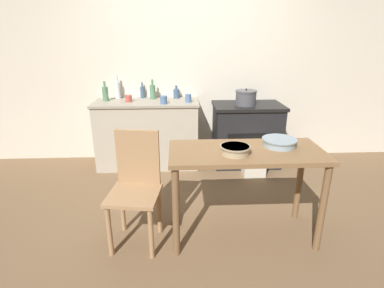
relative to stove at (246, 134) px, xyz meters
The scene contains 18 objects.
ground_plane 1.54m from the stove, 121.32° to the right, with size 14.00×14.00×0.00m, color brown.
wall_back 1.20m from the stove, 157.53° to the left, with size 8.00×0.07×2.55m.
counter_cabinet 1.32m from the stove, behind, with size 1.33×0.57×0.87m.
stove is the anchor object (origin of this frame).
work_table 1.65m from the stove, 103.18° to the right, with size 1.24×0.56×0.79m.
chair 2.04m from the stove, 128.54° to the right, with size 0.45×0.45×0.95m.
flour_sack 0.48m from the stove, 87.43° to the right, with size 0.27×0.19×0.39m, color beige.
stock_pot 0.51m from the stove, 131.71° to the right, with size 0.27×0.27×0.21m.
mixing_bowl_large 1.56m from the stove, 93.14° to the right, with size 0.28×0.28×0.06m.
mixing_bowl_small 1.78m from the stove, 106.11° to the right, with size 0.24×0.24×0.07m.
bottle_far_left 1.92m from the stove, behind, with size 0.07×0.07×0.25m.
bottle_left 1.50m from the stove, behind, with size 0.06×0.06×0.21m.
bottle_mid_left 1.81m from the stove, behind, with size 0.07×0.07×0.30m.
bottle_center_left 1.09m from the stove, 168.58° to the left, with size 0.08×0.08×0.17m.
bottle_center 1.37m from the stove, behind, with size 0.07×0.07×0.26m.
cup_center_right 1.61m from the stove, behind, with size 0.08×0.08×0.09m, color #B74C42.
cup_mid_right 0.94m from the stove, behind, with size 0.08×0.08×0.10m, color #4C6B99.
cup_right 1.21m from the stove, behind, with size 0.09×0.09×0.10m, color #4C6B99.
Camera 1 is at (-0.15, -2.53, 1.66)m, focal length 28.00 mm.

